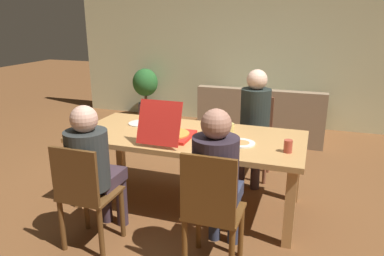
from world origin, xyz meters
name	(u,v)px	position (x,y,z in m)	size (l,w,h in m)	color
ground_plane	(189,203)	(0.00, 0.00, 0.00)	(20.00, 20.00, 0.00)	brown
back_wall	(251,43)	(0.00, 3.17, 1.38)	(6.42, 0.12, 2.77)	beige
dining_table	(189,142)	(0.00, 0.00, 0.66)	(2.18, 0.99, 0.74)	tan
chair_0	(255,134)	(0.49, 0.96, 0.50)	(0.38, 0.39, 0.93)	brown
person_0	(254,117)	(0.49, 0.82, 0.74)	(0.33, 0.54, 1.27)	#413239
chair_1	(211,210)	(0.49, -0.91, 0.51)	(0.41, 0.38, 0.95)	brown
person_1	(217,175)	(0.49, -0.77, 0.72)	(0.33, 0.54, 1.23)	#31374E
chair_2	(84,194)	(-0.53, -0.96, 0.49)	(0.42, 0.38, 0.90)	brown
person_2	(93,163)	(-0.53, -0.82, 0.70)	(0.33, 0.55, 1.19)	#3C2C35
pizza_box_0	(169,133)	(-0.13, -0.17, 0.79)	(0.39, 0.53, 0.40)	red
plate_0	(141,123)	(-0.60, 0.17, 0.74)	(0.26, 0.26, 0.01)	white
plate_1	(241,143)	(0.53, -0.10, 0.75)	(0.25, 0.25, 0.03)	white
drinking_glass_0	(230,130)	(0.38, 0.10, 0.80)	(0.08, 0.08, 0.12)	#E1C767
drinking_glass_1	(288,146)	(0.94, -0.18, 0.79)	(0.07, 0.07, 0.11)	#B84533
couch	(262,119)	(0.36, 2.41, 0.28)	(1.86, 0.91, 0.81)	#90775B
potted_plant	(145,88)	(-1.83, 2.80, 0.56)	(0.46, 0.46, 0.92)	#585063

